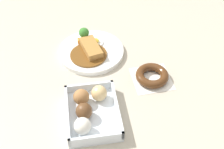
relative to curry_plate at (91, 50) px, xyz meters
The scene contains 4 objects.
ground_plane 0.16m from the curry_plate, 14.97° to the right, with size 1.60×1.60×0.00m, color #B2A893.
curry_plate is the anchor object (origin of this frame).
donut_box 0.29m from the curry_plate, ahead, with size 0.21×0.16×0.06m.
chocolate_ring_donut 0.26m from the curry_plate, 49.21° to the left, with size 0.14×0.14×0.03m.
Camera 1 is at (0.70, -0.01, 0.73)m, focal length 47.18 mm.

